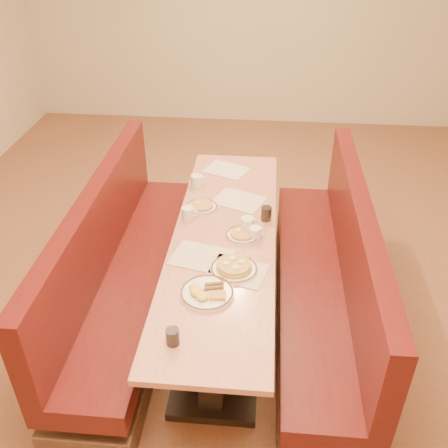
# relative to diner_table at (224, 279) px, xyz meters

# --- Properties ---
(ground) EXTENTS (8.00, 8.00, 0.00)m
(ground) POSITION_rel_diner_table_xyz_m (0.00, 0.00, -0.37)
(ground) COLOR #9E6647
(ground) RESTS_ON ground
(room_envelope) EXTENTS (6.04, 8.04, 2.82)m
(room_envelope) POSITION_rel_diner_table_xyz_m (0.00, 0.00, 1.56)
(room_envelope) COLOR beige
(room_envelope) RESTS_ON ground
(diner_table) EXTENTS (0.70, 2.50, 0.75)m
(diner_table) POSITION_rel_diner_table_xyz_m (0.00, 0.00, 0.00)
(diner_table) COLOR black
(diner_table) RESTS_ON ground
(booth_left) EXTENTS (0.55, 2.50, 1.05)m
(booth_left) POSITION_rel_diner_table_xyz_m (-0.73, 0.00, -0.01)
(booth_left) COLOR #4C3326
(booth_left) RESTS_ON ground
(booth_right) EXTENTS (0.55, 2.50, 1.05)m
(booth_right) POSITION_rel_diner_table_xyz_m (0.73, 0.00, -0.01)
(booth_right) COLOR #4C3326
(booth_right) RESTS_ON ground
(placemat_near_left) EXTENTS (0.43, 0.36, 0.00)m
(placemat_near_left) POSITION_rel_diner_table_xyz_m (-0.12, -0.25, 0.38)
(placemat_near_left) COLOR beige
(placemat_near_left) RESTS_ON diner_table
(placemat_near_right) EXTENTS (0.40, 0.34, 0.00)m
(placemat_near_right) POSITION_rel_diner_table_xyz_m (0.12, -0.38, 0.38)
(placemat_near_right) COLOR beige
(placemat_near_right) RESTS_ON diner_table
(placemat_far_left) EXTENTS (0.41, 0.37, 0.00)m
(placemat_far_left) POSITION_rel_diner_table_xyz_m (-0.07, 0.97, 0.38)
(placemat_far_left) COLOR beige
(placemat_far_left) RESTS_ON diner_table
(placemat_far_right) EXTENTS (0.44, 0.39, 0.00)m
(placemat_far_right) POSITION_rel_diner_table_xyz_m (0.07, 0.48, 0.38)
(placemat_far_right) COLOR beige
(placemat_far_right) RESTS_ON diner_table
(pancake_plate) EXTENTS (0.30, 0.30, 0.07)m
(pancake_plate) POSITION_rel_diner_table_xyz_m (0.10, -0.37, 0.40)
(pancake_plate) COLOR white
(pancake_plate) RESTS_ON diner_table
(eggs_plate) EXTENTS (0.32, 0.32, 0.06)m
(eggs_plate) POSITION_rel_diner_table_xyz_m (-0.05, -0.60, 0.39)
(eggs_plate) COLOR white
(eggs_plate) RESTS_ON diner_table
(extra_plate_mid) EXTENTS (0.23, 0.23, 0.05)m
(extra_plate_mid) POSITION_rel_diner_table_xyz_m (0.12, 0.01, 0.39)
(extra_plate_mid) COLOR white
(extra_plate_mid) RESTS_ON diner_table
(extra_plate_far) EXTENTS (0.24, 0.24, 0.05)m
(extra_plate_far) POSITION_rel_diner_table_xyz_m (-0.20, 0.34, 0.39)
(extra_plate_far) COLOR white
(extra_plate_far) RESTS_ON diner_table
(coffee_mug_a) EXTENTS (0.11, 0.08, 0.09)m
(coffee_mug_a) POSITION_rel_diner_table_xyz_m (0.21, -0.01, 0.42)
(coffee_mug_a) COLOR white
(coffee_mug_a) RESTS_ON diner_table
(coffee_mug_b) EXTENTS (0.12, 0.08, 0.09)m
(coffee_mug_b) POSITION_rel_diner_table_xyz_m (-0.28, 0.20, 0.42)
(coffee_mug_b) COLOR white
(coffee_mug_b) RESTS_ON diner_table
(coffee_mug_c) EXTENTS (0.12, 0.09, 0.09)m
(coffee_mug_c) POSITION_rel_diner_table_xyz_m (0.16, 0.09, 0.42)
(coffee_mug_c) COLOR white
(coffee_mug_c) RESTS_ON diner_table
(coffee_mug_d) EXTENTS (0.13, 0.09, 0.10)m
(coffee_mug_d) POSITION_rel_diner_table_xyz_m (-0.28, 0.67, 0.43)
(coffee_mug_d) COLOR white
(coffee_mug_d) RESTS_ON diner_table
(soda_tumbler_near) EXTENTS (0.07, 0.07, 0.10)m
(soda_tumbler_near) POSITION_rel_diner_table_xyz_m (-0.17, -0.99, 0.42)
(soda_tumbler_near) COLOR black
(soda_tumbler_near) RESTS_ON diner_table
(soda_tumbler_mid) EXTENTS (0.08, 0.08, 0.10)m
(soda_tumbler_mid) POSITION_rel_diner_table_xyz_m (0.28, 0.23, 0.43)
(soda_tumbler_mid) COLOR black
(soda_tumbler_mid) RESTS_ON diner_table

